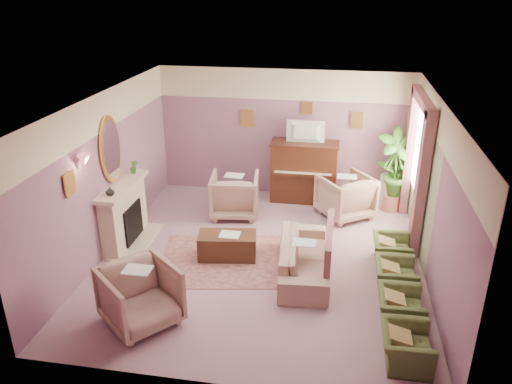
% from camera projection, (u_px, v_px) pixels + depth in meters
% --- Properties ---
extents(floor, '(5.50, 6.00, 0.01)m').
position_uv_depth(floor, '(261.00, 259.00, 8.76)').
color(floor, gray).
rests_on(floor, ground).
extents(ceiling, '(5.50, 6.00, 0.01)m').
position_uv_depth(ceiling, '(262.00, 101.00, 7.66)').
color(ceiling, white).
rests_on(ceiling, wall_back).
extents(wall_back, '(5.50, 0.02, 2.80)m').
position_uv_depth(wall_back, '(284.00, 134.00, 10.93)').
color(wall_back, '#71526E').
rests_on(wall_back, floor).
extents(wall_front, '(5.50, 0.02, 2.80)m').
position_uv_depth(wall_front, '(219.00, 287.00, 5.49)').
color(wall_front, '#71526E').
rests_on(wall_front, floor).
extents(wall_left, '(0.02, 6.00, 2.80)m').
position_uv_depth(wall_left, '(105.00, 175.00, 8.64)').
color(wall_left, '#71526E').
rests_on(wall_left, floor).
extents(wall_right, '(0.02, 6.00, 2.80)m').
position_uv_depth(wall_right, '(436.00, 196.00, 7.78)').
color(wall_right, '#71526E').
rests_on(wall_right, floor).
extents(picture_rail_band, '(5.50, 0.01, 0.65)m').
position_uv_depth(picture_rail_band, '(285.00, 85.00, 10.50)').
color(picture_rail_band, beige).
rests_on(picture_rail_band, wall_back).
extents(stripe_panel, '(0.01, 3.00, 2.15)m').
position_uv_depth(stripe_panel, '(421.00, 184.00, 9.09)').
color(stripe_panel, '#939E7A').
rests_on(stripe_panel, wall_right).
extents(fireplace_surround, '(0.30, 1.40, 1.10)m').
position_uv_depth(fireplace_surround, '(124.00, 215.00, 9.13)').
color(fireplace_surround, beige).
rests_on(fireplace_surround, floor).
extents(fireplace_inset, '(0.18, 0.72, 0.68)m').
position_uv_depth(fireplace_inset, '(130.00, 222.00, 9.17)').
color(fireplace_inset, black).
rests_on(fireplace_inset, floor).
extents(fire_ember, '(0.06, 0.54, 0.10)m').
position_uv_depth(fire_ember, '(133.00, 231.00, 9.24)').
color(fire_ember, '#FF391D').
rests_on(fire_ember, floor).
extents(mantel_shelf, '(0.40, 1.55, 0.07)m').
position_uv_depth(mantel_shelf, '(122.00, 186.00, 8.90)').
color(mantel_shelf, beige).
rests_on(mantel_shelf, fireplace_surround).
extents(hearth, '(0.55, 1.50, 0.02)m').
position_uv_depth(hearth, '(137.00, 241.00, 9.31)').
color(hearth, beige).
rests_on(hearth, floor).
extents(mirror_frame, '(0.04, 0.72, 1.20)m').
position_uv_depth(mirror_frame, '(110.00, 149.00, 8.65)').
color(mirror_frame, gold).
rests_on(mirror_frame, wall_left).
extents(mirror_glass, '(0.01, 0.60, 1.06)m').
position_uv_depth(mirror_glass, '(112.00, 150.00, 8.65)').
color(mirror_glass, white).
rests_on(mirror_glass, wall_left).
extents(sconce_shade, '(0.20, 0.20, 0.16)m').
position_uv_depth(sconce_shade, '(84.00, 160.00, 7.62)').
color(sconce_shade, '#ED8570').
rests_on(sconce_shade, wall_left).
extents(piano, '(1.40, 0.60, 1.30)m').
position_uv_depth(piano, '(304.00, 172.00, 10.86)').
color(piano, '#37180E').
rests_on(piano, floor).
extents(piano_keyshelf, '(1.30, 0.12, 0.06)m').
position_uv_depth(piano_keyshelf, '(303.00, 175.00, 10.51)').
color(piano_keyshelf, '#37180E').
rests_on(piano_keyshelf, piano).
extents(piano_keys, '(1.20, 0.08, 0.02)m').
position_uv_depth(piano_keys, '(303.00, 173.00, 10.49)').
color(piano_keys, beige).
rests_on(piano_keys, piano).
extents(piano_top, '(1.45, 0.65, 0.04)m').
position_uv_depth(piano_top, '(305.00, 143.00, 10.60)').
color(piano_top, '#37180E').
rests_on(piano_top, piano).
extents(television, '(0.80, 0.12, 0.48)m').
position_uv_depth(television, '(305.00, 131.00, 10.44)').
color(television, black).
rests_on(television, piano).
extents(print_back_left, '(0.30, 0.03, 0.38)m').
position_uv_depth(print_back_left, '(247.00, 118.00, 10.89)').
color(print_back_left, gold).
rests_on(print_back_left, wall_back).
extents(print_back_right, '(0.26, 0.03, 0.34)m').
position_uv_depth(print_back_right, '(357.00, 120.00, 10.50)').
color(print_back_right, gold).
rests_on(print_back_right, wall_back).
extents(print_back_mid, '(0.22, 0.03, 0.26)m').
position_uv_depth(print_back_mid, '(307.00, 108.00, 10.58)').
color(print_back_mid, gold).
rests_on(print_back_mid, wall_back).
extents(print_left_wall, '(0.03, 0.28, 0.36)m').
position_uv_depth(print_left_wall, '(70.00, 184.00, 7.42)').
color(print_left_wall, gold).
rests_on(print_left_wall, wall_left).
extents(window_blind, '(0.03, 1.40, 1.80)m').
position_uv_depth(window_blind, '(422.00, 147.00, 9.08)').
color(window_blind, '#ECE5C8').
rests_on(window_blind, wall_right).
extents(curtain_left, '(0.16, 0.34, 2.60)m').
position_uv_depth(curtain_left, '(421.00, 187.00, 8.41)').
color(curtain_left, '#874953').
rests_on(curtain_left, floor).
extents(curtain_right, '(0.16, 0.34, 2.60)m').
position_uv_depth(curtain_right, '(409.00, 152.00, 10.08)').
color(curtain_right, '#874953').
rests_on(curtain_right, floor).
extents(pelmet, '(0.16, 2.20, 0.16)m').
position_uv_depth(pelmet, '(423.00, 101.00, 8.75)').
color(pelmet, '#874953').
rests_on(pelmet, wall_right).
extents(mantel_plant, '(0.16, 0.16, 0.28)m').
position_uv_depth(mantel_plant, '(134.00, 167.00, 9.33)').
color(mantel_plant, '#356C21').
rests_on(mantel_plant, mantel_shelf).
extents(mantel_vase, '(0.16, 0.16, 0.16)m').
position_uv_depth(mantel_vase, '(110.00, 191.00, 8.40)').
color(mantel_vase, beige).
rests_on(mantel_vase, mantel_shelf).
extents(area_rug, '(2.76, 2.19, 0.01)m').
position_uv_depth(area_rug, '(233.00, 260.00, 8.72)').
color(area_rug, '#8E5853').
rests_on(area_rug, floor).
extents(coffee_table, '(1.06, 0.64, 0.45)m').
position_uv_depth(coffee_table, '(227.00, 246.00, 8.72)').
color(coffee_table, '#412517').
rests_on(coffee_table, floor).
extents(table_paper, '(0.35, 0.28, 0.01)m').
position_uv_depth(table_paper, '(230.00, 234.00, 8.62)').
color(table_paper, beige).
rests_on(table_paper, coffee_table).
extents(sofa, '(0.66, 1.99, 0.80)m').
position_uv_depth(sofa, '(304.00, 252.00, 8.19)').
color(sofa, tan).
rests_on(sofa, floor).
extents(sofa_throw, '(0.10, 1.50, 0.55)m').
position_uv_depth(sofa_throw, '(329.00, 243.00, 8.05)').
color(sofa_throw, '#874953').
rests_on(sofa_throw, sofa).
extents(floral_armchair_left, '(0.94, 0.94, 0.98)m').
position_uv_depth(floral_armchair_left, '(235.00, 193.00, 10.21)').
color(floral_armchair_left, tan).
rests_on(floral_armchair_left, floor).
extents(floral_armchair_right, '(0.94, 0.94, 0.98)m').
position_uv_depth(floral_armchair_right, '(346.00, 194.00, 10.15)').
color(floral_armchair_right, tan).
rests_on(floral_armchair_right, floor).
extents(floral_armchair_front, '(0.94, 0.94, 0.98)m').
position_uv_depth(floral_armchair_front, '(140.00, 293.00, 6.95)').
color(floral_armchair_front, tan).
rests_on(floral_armchair_front, floor).
extents(olive_chair_a, '(0.51, 0.73, 0.63)m').
position_uv_depth(olive_chair_a, '(407.00, 342.00, 6.28)').
color(olive_chair_a, '#4E5C2D').
rests_on(olive_chair_a, floor).
extents(olive_chair_b, '(0.51, 0.73, 0.63)m').
position_uv_depth(olive_chair_b, '(400.00, 303.00, 7.02)').
color(olive_chair_b, '#4E5C2D').
rests_on(olive_chair_b, floor).
extents(olive_chair_c, '(0.51, 0.73, 0.63)m').
position_uv_depth(olive_chair_c, '(396.00, 272.00, 7.77)').
color(olive_chair_c, '#4E5C2D').
rests_on(olive_chair_c, floor).
extents(olive_chair_d, '(0.51, 0.73, 0.63)m').
position_uv_depth(olive_chair_d, '(392.00, 247.00, 8.51)').
color(olive_chair_d, '#4E5C2D').
rests_on(olive_chair_d, floor).
extents(side_table, '(0.52, 0.52, 0.70)m').
position_uv_depth(side_table, '(392.00, 191.00, 10.64)').
color(side_table, silver).
rests_on(side_table, floor).
extents(side_plant_big, '(0.30, 0.30, 0.34)m').
position_uv_depth(side_plant_big, '(394.00, 168.00, 10.44)').
color(side_plant_big, '#356C21').
rests_on(side_plant_big, side_table).
extents(side_plant_small, '(0.16, 0.16, 0.28)m').
position_uv_depth(side_plant_small, '(400.00, 172.00, 10.34)').
color(side_plant_small, '#356C21').
rests_on(side_plant_small, side_table).
extents(palm_pot, '(0.34, 0.34, 0.34)m').
position_uv_depth(palm_pot, '(391.00, 202.00, 10.55)').
color(palm_pot, '#B26355').
rests_on(palm_pot, floor).
extents(palm_plant, '(0.76, 0.76, 1.44)m').
position_uv_depth(palm_plant, '(395.00, 163.00, 10.20)').
color(palm_plant, '#356C21').
rests_on(palm_plant, palm_pot).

